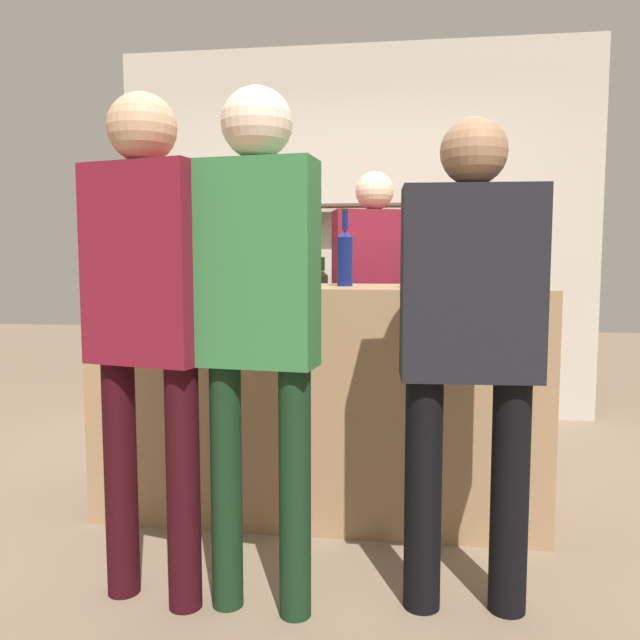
% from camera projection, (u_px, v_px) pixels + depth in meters
% --- Properties ---
extents(ground_plane, '(16.00, 16.00, 0.00)m').
position_uv_depth(ground_plane, '(320.00, 506.00, 3.02)').
color(ground_plane, '#7A6651').
extents(bar_counter, '(2.02, 0.69, 1.07)m').
position_uv_depth(bar_counter, '(320.00, 398.00, 2.97)').
color(bar_counter, '#997551').
rests_on(bar_counter, ground_plane).
extents(back_wall, '(3.62, 0.12, 2.80)m').
position_uv_depth(back_wall, '(354.00, 233.00, 4.81)').
color(back_wall, '#B2A899').
rests_on(back_wall, ground_plane).
extents(back_shelf, '(2.06, 0.18, 1.61)m').
position_uv_depth(back_shelf, '(352.00, 276.00, 4.66)').
color(back_shelf, '#4C3828').
rests_on(back_shelf, ground_plane).
extents(counter_bottle_0, '(0.08, 0.08, 0.33)m').
position_uv_depth(counter_bottle_0, '(312.00, 258.00, 3.01)').
color(counter_bottle_0, black).
rests_on(counter_bottle_0, bar_counter).
extents(counter_bottle_1, '(0.09, 0.09, 0.31)m').
position_uv_depth(counter_bottle_1, '(271.00, 261.00, 3.11)').
color(counter_bottle_1, '#0F1956').
rests_on(counter_bottle_1, bar_counter).
extents(counter_bottle_2, '(0.08, 0.08, 0.33)m').
position_uv_depth(counter_bottle_2, '(274.00, 259.00, 2.72)').
color(counter_bottle_2, brown).
rests_on(counter_bottle_2, bar_counter).
extents(counter_bottle_3, '(0.07, 0.07, 0.36)m').
position_uv_depth(counter_bottle_3, '(345.00, 256.00, 2.89)').
color(counter_bottle_3, '#0F1956').
rests_on(counter_bottle_3, bar_counter).
extents(counter_bottle_4, '(0.09, 0.09, 0.31)m').
position_uv_depth(counter_bottle_4, '(192.00, 260.00, 3.03)').
color(counter_bottle_4, '#0F1956').
rests_on(counter_bottle_4, bar_counter).
extents(ice_bucket, '(0.21, 0.21, 0.24)m').
position_uv_depth(ice_bucket, '(434.00, 260.00, 2.68)').
color(ice_bucket, '#B2B2B7').
rests_on(ice_bucket, bar_counter).
extents(cork_jar, '(0.10, 0.10, 0.12)m').
position_uv_depth(cork_jar, '(255.00, 273.00, 2.98)').
color(cork_jar, silver).
rests_on(cork_jar, bar_counter).
extents(customer_center, '(0.40, 0.23, 1.73)m').
position_uv_depth(customer_center, '(258.00, 303.00, 2.03)').
color(customer_center, black).
rests_on(customer_center, ground_plane).
extents(server_behind_counter, '(0.51, 0.33, 1.70)m').
position_uv_depth(server_behind_counter, '(374.00, 294.00, 3.67)').
color(server_behind_counter, black).
rests_on(server_behind_counter, ground_plane).
extents(customer_right, '(0.46, 0.22, 1.64)m').
position_uv_depth(customer_right, '(470.00, 330.00, 2.05)').
color(customer_right, black).
rests_on(customer_right, ground_plane).
extents(customer_left, '(0.44, 0.27, 1.73)m').
position_uv_depth(customer_left, '(147.00, 305.00, 2.09)').
color(customer_left, black).
rests_on(customer_left, ground_plane).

